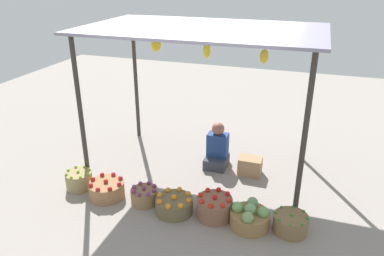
{
  "coord_description": "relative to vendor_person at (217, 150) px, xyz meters",
  "views": [
    {
      "loc": [
        1.6,
        -5.24,
        3.13
      ],
      "look_at": [
        0.0,
        -0.48,
        0.95
      ],
      "focal_mm": 34.93,
      "sensor_mm": 36.0,
      "label": 1
    }
  ],
  "objects": [
    {
      "name": "basket_oranges",
      "position": [
        -0.22,
        -1.46,
        -0.19
      ],
      "size": [
        0.52,
        0.52,
        0.28
      ],
      "color": "brown",
      "rests_on": "ground"
    },
    {
      "name": "ground_plane",
      "position": [
        -0.22,
        -0.21,
        -0.3
      ],
      "size": [
        14.0,
        14.0,
        0.0
      ],
      "primitive_type": "plane",
      "color": "gray"
    },
    {
      "name": "vendor_person",
      "position": [
        0.0,
        0.0,
        0.0
      ],
      "size": [
        0.36,
        0.44,
        0.78
      ],
      "color": "#373B49",
      "rests_on": "ground"
    },
    {
      "name": "wooden_crate_near_vendor",
      "position": [
        0.59,
        -0.11,
        -0.15
      ],
      "size": [
        0.37,
        0.28,
        0.29
      ],
      "primitive_type": "cube",
      "color": "#A8815A",
      "rests_on": "ground"
    },
    {
      "name": "basket_purple_onions",
      "position": [
        -0.7,
        -1.39,
        -0.19
      ],
      "size": [
        0.39,
        0.39,
        0.26
      ],
      "color": "#94724A",
      "rests_on": "ground"
    },
    {
      "name": "market_stall_structure",
      "position": [
        -0.22,
        -0.21,
        1.85
      ],
      "size": [
        3.48,
        2.11,
        2.33
      ],
      "color": "#38332D",
      "rests_on": "ground"
    },
    {
      "name": "basket_cabbages",
      "position": [
        0.83,
        -1.45,
        -0.16
      ],
      "size": [
        0.52,
        0.52,
        0.35
      ],
      "color": "olive",
      "rests_on": "ground"
    },
    {
      "name": "basket_red_tomatoes",
      "position": [
        0.34,
        -1.39,
        -0.15
      ],
      "size": [
        0.48,
        0.48,
        0.35
      ],
      "color": "#8B5D46",
      "rests_on": "ground"
    },
    {
      "name": "basket_green_chilies",
      "position": [
        1.34,
        -1.38,
        -0.18
      ],
      "size": [
        0.44,
        0.44,
        0.27
      ],
      "color": "olive",
      "rests_on": "ground"
    },
    {
      "name": "basket_red_apples",
      "position": [
        -1.29,
        -1.43,
        -0.18
      ],
      "size": [
        0.52,
        0.52,
        0.29
      ],
      "color": "#9C7048",
      "rests_on": "ground"
    },
    {
      "name": "basket_limes",
      "position": [
        -1.82,
        -1.35,
        -0.16
      ],
      "size": [
        0.4,
        0.4,
        0.3
      ],
      "color": "#988557",
      "rests_on": "ground"
    }
  ]
}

